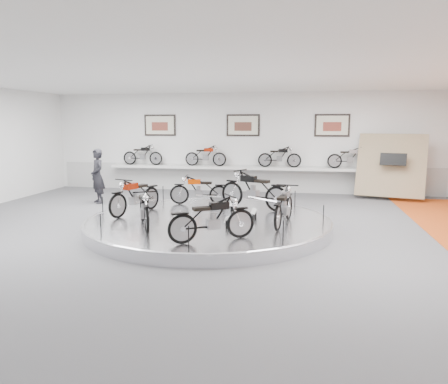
% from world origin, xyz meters
% --- Properties ---
extents(floor, '(16.00, 16.00, 0.00)m').
position_xyz_m(floor, '(0.00, 0.00, 0.00)').
color(floor, '#535356').
rests_on(floor, ground).
extents(ceiling, '(16.00, 16.00, 0.00)m').
position_xyz_m(ceiling, '(0.00, 0.00, 4.00)').
color(ceiling, white).
rests_on(ceiling, wall_back).
extents(wall_back, '(16.00, 0.00, 16.00)m').
position_xyz_m(wall_back, '(0.00, 7.00, 2.00)').
color(wall_back, white).
rests_on(wall_back, floor).
extents(wall_front, '(16.00, 0.00, 16.00)m').
position_xyz_m(wall_front, '(0.00, -7.00, 2.00)').
color(wall_front, white).
rests_on(wall_front, floor).
extents(dado_band, '(15.68, 0.04, 1.10)m').
position_xyz_m(dado_band, '(0.00, 6.98, 0.55)').
color(dado_band, '#BCBCBA').
rests_on(dado_band, floor).
extents(display_platform, '(6.40, 6.40, 0.30)m').
position_xyz_m(display_platform, '(0.00, 0.30, 0.15)').
color(display_platform, silver).
rests_on(display_platform, floor).
extents(platform_rim, '(6.40, 6.40, 0.10)m').
position_xyz_m(platform_rim, '(0.00, 0.30, 0.27)').
color(platform_rim, '#B2B2BA').
rests_on(platform_rim, display_platform).
extents(shelf, '(11.00, 0.55, 0.10)m').
position_xyz_m(shelf, '(0.00, 6.70, 1.00)').
color(shelf, silver).
rests_on(shelf, wall_back).
extents(poster_left, '(1.35, 0.06, 0.88)m').
position_xyz_m(poster_left, '(-3.50, 6.96, 2.70)').
color(poster_left, beige).
rests_on(poster_left, wall_back).
extents(poster_center, '(1.35, 0.06, 0.88)m').
position_xyz_m(poster_center, '(0.00, 6.96, 2.70)').
color(poster_center, beige).
rests_on(poster_center, wall_back).
extents(poster_right, '(1.35, 0.06, 0.88)m').
position_xyz_m(poster_right, '(3.50, 6.96, 2.70)').
color(poster_right, beige).
rests_on(poster_right, wall_back).
extents(display_panel, '(2.56, 1.52, 2.30)m').
position_xyz_m(display_panel, '(5.60, 6.10, 1.25)').
color(display_panel, '#9C8062').
rests_on(display_panel, floor).
extents(shelf_bike_a, '(1.22, 0.43, 0.73)m').
position_xyz_m(shelf_bike_a, '(-4.20, 6.70, 1.42)').
color(shelf_bike_a, black).
rests_on(shelf_bike_a, shelf).
extents(shelf_bike_b, '(1.22, 0.43, 0.73)m').
position_xyz_m(shelf_bike_b, '(-1.50, 6.70, 1.42)').
color(shelf_bike_b, maroon).
rests_on(shelf_bike_b, shelf).
extents(shelf_bike_c, '(1.22, 0.43, 0.73)m').
position_xyz_m(shelf_bike_c, '(1.50, 6.70, 1.42)').
color(shelf_bike_c, black).
rests_on(shelf_bike_c, shelf).
extents(shelf_bike_d, '(1.22, 0.43, 0.73)m').
position_xyz_m(shelf_bike_d, '(4.20, 6.70, 1.42)').
color(shelf_bike_d, '#B1B0B5').
rests_on(shelf_bike_d, shelf).
extents(bike_a, '(2.02, 1.45, 1.13)m').
position_xyz_m(bike_a, '(1.02, 1.81, 0.86)').
color(bike_a, black).
rests_on(bike_a, display_platform).
extents(bike_b, '(1.60, 0.73, 0.91)m').
position_xyz_m(bike_b, '(-0.71, 2.22, 0.75)').
color(bike_b, '#C23500').
rests_on(bike_b, display_platform).
extents(bike_c, '(1.15, 1.83, 1.01)m').
position_xyz_m(bike_c, '(-2.12, 0.54, 0.81)').
color(bike_c, maroon).
rests_on(bike_c, display_platform).
extents(bike_d, '(1.21, 1.71, 0.95)m').
position_xyz_m(bike_d, '(-1.28, -1.00, 0.78)').
color(bike_d, black).
rests_on(bike_d, display_platform).
extents(bike_e, '(1.71, 1.37, 0.97)m').
position_xyz_m(bike_e, '(0.55, -1.86, 0.79)').
color(bike_e, black).
rests_on(bike_e, display_platform).
extents(bike_f, '(0.83, 1.70, 0.96)m').
position_xyz_m(bike_f, '(1.98, -0.12, 0.78)').
color(bike_f, '#B1B0B5').
rests_on(bike_f, display_platform).
extents(visitor, '(0.81, 0.81, 1.90)m').
position_xyz_m(visitor, '(-4.64, 3.43, 0.95)').
color(visitor, black).
rests_on(visitor, floor).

